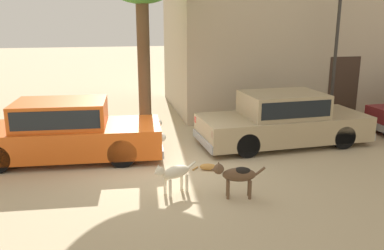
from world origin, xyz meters
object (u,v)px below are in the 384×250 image
object	(u,v)px
parked_sedan_nearest	(64,131)
stray_cat	(210,167)
parked_sedan_second	(283,119)
stray_dog_tan	(236,174)
stray_dog_spotted	(174,173)
street_lamp	(337,42)

from	to	relation	value
parked_sedan_nearest	stray_cat	world-z (taller)	parked_sedan_nearest
parked_sedan_second	stray_dog_tan	size ratio (longest dim) A/B	4.56
parked_sedan_second	stray_dog_spotted	size ratio (longest dim) A/B	5.11
stray_dog_spotted	street_lamp	distance (m)	7.42
stray_dog_tan	parked_sedan_nearest	bearing A→B (deg)	-29.34
stray_dog_spotted	stray_cat	size ratio (longest dim) A/B	1.45
parked_sedan_nearest	stray_dog_spotted	size ratio (longest dim) A/B	5.21
parked_sedan_nearest	parked_sedan_second	world-z (taller)	parked_sedan_nearest
parked_sedan_nearest	stray_dog_tan	xyz separation A→B (m)	(3.43, -2.97, -0.24)
stray_dog_spotted	parked_sedan_nearest	bearing A→B (deg)	-74.42
stray_dog_spotted	street_lamp	world-z (taller)	street_lamp
stray_dog_tan	parked_sedan_second	bearing A→B (deg)	-115.17
parked_sedan_nearest	stray_cat	size ratio (longest dim) A/B	7.54
stray_cat	street_lamp	size ratio (longest dim) A/B	0.15
parked_sedan_second	stray_cat	bearing A→B (deg)	-150.77
stray_dog_tan	street_lamp	world-z (taller)	street_lamp
stray_dog_spotted	street_lamp	bearing A→B (deg)	-170.06
parked_sedan_nearest	street_lamp	xyz separation A→B (m)	(8.01, 1.61, 1.93)
parked_sedan_nearest	parked_sedan_second	bearing A→B (deg)	4.31
stray_dog_spotted	stray_dog_tan	distance (m)	1.21
parked_sedan_nearest	stray_cat	xyz separation A→B (m)	(3.28, -1.47, -0.63)
parked_sedan_nearest	street_lamp	bearing A→B (deg)	14.93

